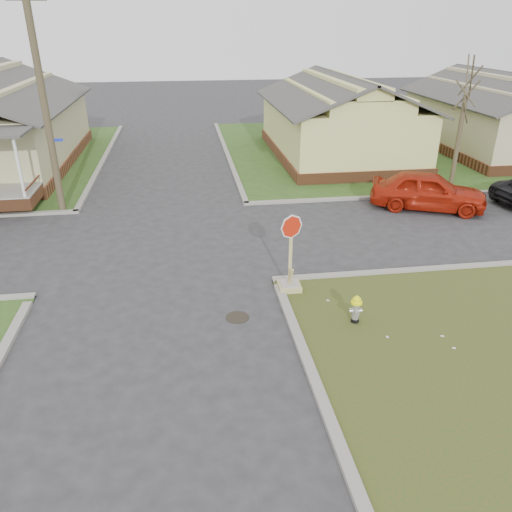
{
  "coord_description": "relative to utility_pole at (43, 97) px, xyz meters",
  "views": [
    {
      "loc": [
        1.05,
        -11.98,
        7.28
      ],
      "look_at": [
        2.93,
        1.0,
        1.1
      ],
      "focal_mm": 35.0,
      "sensor_mm": 36.0,
      "label": 1
    }
  ],
  "objects": [
    {
      "name": "ground",
      "position": [
        4.2,
        -8.9,
        -4.66
      ],
      "size": [
        120.0,
        120.0,
        0.0
      ],
      "primitive_type": "plane",
      "color": "#2B2A2D",
      "rests_on": "ground"
    },
    {
      "name": "side_house_yellow",
      "position": [
        14.2,
        7.6,
        -2.47
      ],
      "size": [
        7.6,
        11.6,
        4.7
      ],
      "color": "brown",
      "rests_on": "ground"
    },
    {
      "name": "stop_sign",
      "position": [
        8.1,
        -8.11,
        -4.1
      ],
      "size": [
        0.67,
        0.65,
        2.37
      ],
      "rotation": [
        0.0,
        0.0,
        -0.02
      ],
      "color": "tan",
      "rests_on": "ground"
    },
    {
      "name": "manhole",
      "position": [
        6.4,
        -9.4,
        -4.66
      ],
      "size": [
        0.64,
        0.64,
        0.01
      ],
      "primitive_type": "cylinder",
      "color": "black",
      "rests_on": "ground"
    },
    {
      "name": "red_sedan",
      "position": [
        15.36,
        -1.9,
        -3.86
      ],
      "size": [
        5.08,
        3.6,
        1.61
      ],
      "primitive_type": "imported",
      "rotation": [
        0.0,
        0.0,
        1.17
      ],
      "color": "#A51D0B",
      "rests_on": "ground"
    },
    {
      "name": "fire_hydrant",
      "position": [
        9.46,
        -10.13,
        -4.18
      ],
      "size": [
        0.29,
        0.29,
        0.79
      ],
      "rotation": [
        0.0,
        0.0,
        -0.13
      ],
      "color": "black",
      "rests_on": "ground"
    },
    {
      "name": "utility_pole",
      "position": [
        0.0,
        0.0,
        0.0
      ],
      "size": [
        1.8,
        0.28,
        9.0
      ],
      "color": "#453A27",
      "rests_on": "ground"
    },
    {
      "name": "curbs",
      "position": [
        4.2,
        -3.9,
        -4.66
      ],
      "size": [
        80.0,
        40.0,
        0.12
      ],
      "primitive_type": null,
      "color": "gray",
      "rests_on": "ground"
    },
    {
      "name": "verge_far_right",
      "position": [
        26.2,
        9.1,
        -4.64
      ],
      "size": [
        37.0,
        19.0,
        0.05
      ],
      "primitive_type": "cube",
      "color": "#2C4C1B",
      "rests_on": "ground"
    },
    {
      "name": "tree_mid_right",
      "position": [
        18.2,
        1.3,
        -2.51
      ],
      "size": [
        0.22,
        0.22,
        4.2
      ],
      "primitive_type": "cylinder",
      "color": "#453A27",
      "rests_on": "verge_far_right"
    },
    {
      "name": "side_house_tan",
      "position": [
        24.2,
        7.6,
        -2.47
      ],
      "size": [
        7.6,
        11.6,
        4.7
      ],
      "color": "brown",
      "rests_on": "ground"
    }
  ]
}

